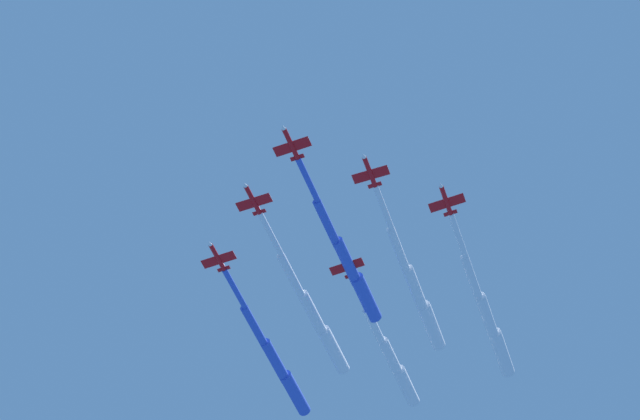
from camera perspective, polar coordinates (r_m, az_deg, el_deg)
jet_lead at (r=254.73m, az=1.54°, el=-2.89°), size 64.06×9.81×3.71m
jet_port_inner at (r=261.42m, az=5.29°, el=-4.41°), size 65.97×11.47×3.70m
jet_starboard_inner at (r=268.92m, az=-0.31°, el=-5.80°), size 68.37×10.19×3.70m
jet_port_mid at (r=268.96m, az=9.15°, el=-5.85°), size 68.19×11.07×3.77m
jet_starboard_mid at (r=279.83m, az=-2.39°, el=-8.29°), size 66.66×11.01×3.78m
jet_port_outer at (r=279.52m, az=3.91°, el=-8.04°), size 60.67×9.47×3.75m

